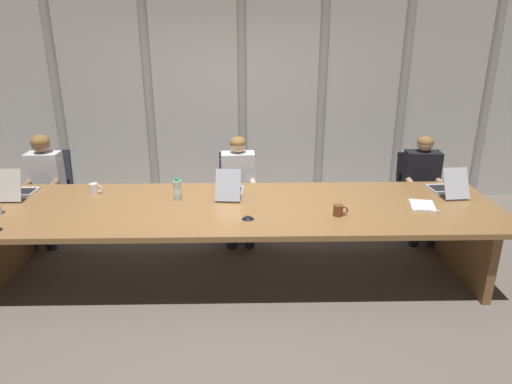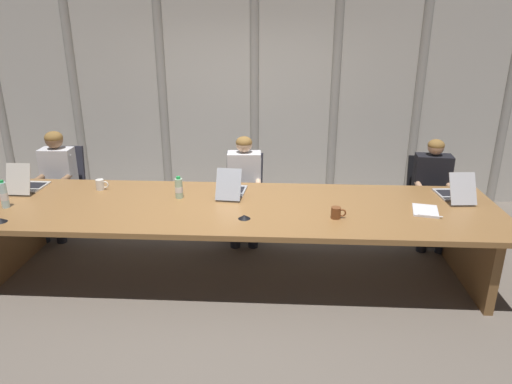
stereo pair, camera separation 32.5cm
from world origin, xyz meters
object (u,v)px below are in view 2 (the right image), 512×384
at_px(person_left_end, 56,177).
at_px(conference_mic_left_side, 1,220).
at_px(conference_mic_middle, 244,217).
at_px(spiral_notepad, 425,211).
at_px(person_center, 432,186).
at_px(water_bottle_primary, 179,188).
at_px(office_chair_left_end, 65,198).
at_px(person_left_mid, 244,182).
at_px(office_chair_left_mid, 242,203).
at_px(coffee_mug_near, 336,213).
at_px(water_bottle_secondary, 4,195).
at_px(laptop_left_end, 28,184).
at_px(coffee_mug_far, 100,185).
at_px(laptop_left_mid, 232,189).
at_px(office_chair_center, 427,207).
at_px(laptop_center, 454,193).

xyz_separation_m(person_left_end, conference_mic_left_side, (0.18, -1.41, 0.07)).
bearing_deg(conference_mic_middle, spiral_notepad, 8.77).
distance_m(person_center, water_bottle_primary, 2.79).
xyz_separation_m(office_chair_left_end, person_left_mid, (2.20, -0.16, 0.30)).
xyz_separation_m(office_chair_left_mid, coffee_mug_near, (0.95, -1.32, 0.45)).
height_order(person_center, spiral_notepad, person_center).
xyz_separation_m(person_center, water_bottle_secondary, (-4.25, -1.08, 0.21)).
xyz_separation_m(laptop_left_end, coffee_mug_far, (0.74, 0.05, -0.01)).
xyz_separation_m(laptop_left_mid, coffee_mug_far, (-1.37, 0.06, -0.00)).
bearing_deg(conference_mic_left_side, person_left_mid, 35.03).
height_order(office_chair_left_end, conference_mic_left_side, office_chair_left_end).
xyz_separation_m(laptop_left_mid, office_chair_center, (2.20, 0.76, -0.46)).
relative_size(conference_mic_middle, spiral_notepad, 0.32).
xyz_separation_m(laptop_left_mid, conference_mic_middle, (0.17, -0.61, -0.04)).
xyz_separation_m(office_chair_left_end, coffee_mug_far, (0.76, -0.71, 0.44)).
height_order(coffee_mug_far, conference_mic_left_side, coffee_mug_far).
distance_m(office_chair_left_end, person_left_mid, 2.23).
bearing_deg(laptop_left_end, coffee_mug_far, -85.09).
relative_size(laptop_center, office_chair_left_mid, 0.54).
bearing_deg(office_chair_left_end, office_chair_left_mid, 86.23).
height_order(office_chair_center, water_bottle_secondary, water_bottle_secondary).
distance_m(person_left_mid, spiral_notepad, 1.99).
relative_size(laptop_left_end, laptop_left_mid, 0.90).
relative_size(office_chair_left_end, person_center, 0.83).
xyz_separation_m(office_chair_center, spiral_notepad, (-0.38, -1.12, 0.41)).
distance_m(laptop_left_end, coffee_mug_near, 3.15).
distance_m(office_chair_left_mid, spiral_notepad, 2.14).
xyz_separation_m(laptop_left_end, laptop_left_mid, (2.11, -0.01, -0.00)).
height_order(office_chair_left_end, water_bottle_primary, office_chair_left_end).
distance_m(water_bottle_primary, coffee_mug_near, 1.55).
bearing_deg(person_left_end, laptop_left_end, -1.16).
distance_m(office_chair_left_mid, conference_mic_left_side, 2.55).
xyz_separation_m(water_bottle_secondary, conference_mic_middle, (2.25, -0.14, -0.10)).
distance_m(office_chair_left_end, person_center, 4.32).
bearing_deg(conference_mic_left_side, laptop_left_end, 102.57).
bearing_deg(coffee_mug_near, water_bottle_primary, 164.06).
relative_size(laptop_center, office_chair_center, 0.54).
relative_size(office_chair_center, water_bottle_primary, 4.20).
relative_size(person_left_mid, coffee_mug_far, 8.88).
relative_size(office_chair_center, spiral_notepad, 2.66).
height_order(laptop_left_mid, water_bottle_secondary, laptop_left_mid).
distance_m(office_chair_left_end, water_bottle_secondary, 1.34).
bearing_deg(person_left_end, laptop_center, 80.70).
bearing_deg(office_chair_left_end, person_left_mid, 82.16).
bearing_deg(person_left_end, water_bottle_secondary, 0.80).
height_order(coffee_mug_far, conference_mic_middle, coffee_mug_far).
height_order(office_chair_center, person_left_end, person_left_end).
relative_size(office_chair_left_mid, water_bottle_primary, 4.24).
relative_size(office_chair_left_end, coffee_mug_near, 7.18).
relative_size(person_left_mid, conference_mic_left_side, 10.72).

